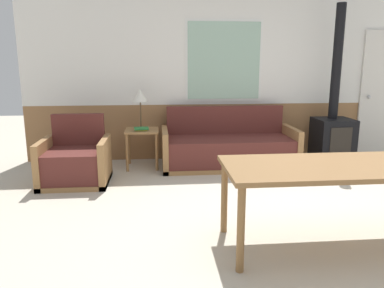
{
  "coord_description": "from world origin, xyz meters",
  "views": [
    {
      "loc": [
        -1.54,
        -3.35,
        1.56
      ],
      "look_at": [
        -1.12,
        1.07,
        0.57
      ],
      "focal_mm": 35.0,
      "sensor_mm": 36.0,
      "label": 1
    }
  ],
  "objects_px": {
    "armchair": "(76,163)",
    "wood_stove": "(333,126)",
    "side_table": "(142,137)",
    "dining_table": "(340,172)",
    "couch": "(228,149)",
    "table_lamp": "(140,97)"
  },
  "relations": [
    {
      "from": "armchair",
      "to": "table_lamp",
      "type": "distance_m",
      "value": 1.35
    },
    {
      "from": "dining_table",
      "to": "wood_stove",
      "type": "bearing_deg",
      "value": 65.4
    },
    {
      "from": "side_table",
      "to": "dining_table",
      "type": "height_order",
      "value": "dining_table"
    },
    {
      "from": "table_lamp",
      "to": "dining_table",
      "type": "bearing_deg",
      "value": -57.04
    },
    {
      "from": "couch",
      "to": "armchair",
      "type": "height_order",
      "value": "couch"
    },
    {
      "from": "side_table",
      "to": "dining_table",
      "type": "relative_size",
      "value": 0.3
    },
    {
      "from": "armchair",
      "to": "side_table",
      "type": "bearing_deg",
      "value": 29.4
    },
    {
      "from": "couch",
      "to": "armchair",
      "type": "relative_size",
      "value": 2.3
    },
    {
      "from": "couch",
      "to": "dining_table",
      "type": "height_order",
      "value": "couch"
    },
    {
      "from": "couch",
      "to": "dining_table",
      "type": "bearing_deg",
      "value": -80.02
    },
    {
      "from": "wood_stove",
      "to": "side_table",
      "type": "bearing_deg",
      "value": 179.12
    },
    {
      "from": "couch",
      "to": "table_lamp",
      "type": "distance_m",
      "value": 1.52
    },
    {
      "from": "side_table",
      "to": "wood_stove",
      "type": "relative_size",
      "value": 0.24
    },
    {
      "from": "armchair",
      "to": "wood_stove",
      "type": "height_order",
      "value": "wood_stove"
    },
    {
      "from": "dining_table",
      "to": "couch",
      "type": "bearing_deg",
      "value": 99.98
    },
    {
      "from": "couch",
      "to": "wood_stove",
      "type": "bearing_deg",
      "value": 0.72
    },
    {
      "from": "dining_table",
      "to": "wood_stove",
      "type": "xyz_separation_m",
      "value": [
        1.18,
        2.58,
        -0.07
      ]
    },
    {
      "from": "couch",
      "to": "wood_stove",
      "type": "xyz_separation_m",
      "value": [
        1.63,
        0.02,
        0.31
      ]
    },
    {
      "from": "side_table",
      "to": "wood_stove",
      "type": "bearing_deg",
      "value": -0.88
    },
    {
      "from": "armchair",
      "to": "wood_stove",
      "type": "distance_m",
      "value": 3.83
    },
    {
      "from": "couch",
      "to": "wood_stove",
      "type": "distance_m",
      "value": 1.66
    },
    {
      "from": "couch",
      "to": "table_lamp",
      "type": "relative_size",
      "value": 3.4
    }
  ]
}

